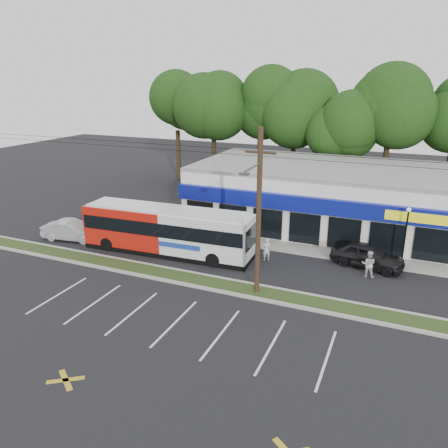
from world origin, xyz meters
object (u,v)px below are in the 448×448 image
utility_pole (256,208)px  lamp_post (406,230)px  car_silver (72,230)px  car_dark (367,255)px  pedestrian_b (368,264)px  car_blue (92,228)px  metrobus (167,229)px  pedestrian_a (266,249)px

utility_pole → lamp_post: size_ratio=11.76×
car_silver → lamp_post: bearing=-87.9°
car_dark → car_silver: (-22.50, -3.85, -0.05)m
pedestrian_b → car_silver: bearing=2.3°
car_blue → pedestrian_b: (22.04, 0.62, 0.33)m
lamp_post → pedestrian_b: bearing=-125.6°
metrobus → pedestrian_b: bearing=3.3°
metrobus → pedestrian_b: size_ratio=7.15×
car_blue → pedestrian_a: (15.04, 0.61, 0.26)m
utility_pole → car_dark: (5.94, 6.77, -4.57)m
metrobus → pedestrian_a: 7.47m
car_silver → utility_pole: bearing=-109.2°
pedestrian_a → car_blue: bearing=-35.3°
utility_pole → metrobus: (-8.08, 3.57, -3.57)m
car_silver → pedestrian_b: 22.83m
lamp_post → car_blue: bearing=-171.9°
metrobus → pedestrian_b: (14.25, 1.51, -0.93)m
pedestrian_a → pedestrian_b: bearing=142.5°
utility_pole → metrobus: utility_pole is taller
metrobus → car_silver: size_ratio=2.70×
utility_pole → pedestrian_b: 9.17m
pedestrian_a → metrobus: bearing=-25.9°
utility_pole → pedestrian_a: utility_pole is taller
lamp_post → utility_pole: bearing=-136.1°
car_blue → utility_pole: bearing=-92.1°
car_dark → lamp_post: bearing=-52.0°
metrobus → car_dark: (14.01, 3.20, -1.00)m
utility_pole → car_dark: bearing=48.8°
car_silver → pedestrian_a: bearing=-91.4°
pedestrian_a → lamp_post: bearing=159.7°
car_dark → pedestrian_b: bearing=-160.5°
lamp_post → car_silver: lamp_post is taller
metrobus → pedestrian_b: 14.36m
utility_pole → pedestrian_a: (-0.83, 5.07, -4.57)m
lamp_post → car_dark: lamp_post is taller
car_dark → car_silver: size_ratio=1.02×
car_silver → pedestrian_b: bearing=-93.8°
car_blue → pedestrian_b: bearing=-74.8°
metrobus → pedestrian_a: (7.25, 1.50, -1.00)m
car_dark → car_blue: bearing=107.7°
lamp_post → car_blue: lamp_post is taller
car_blue → car_dark: bearing=-70.4°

